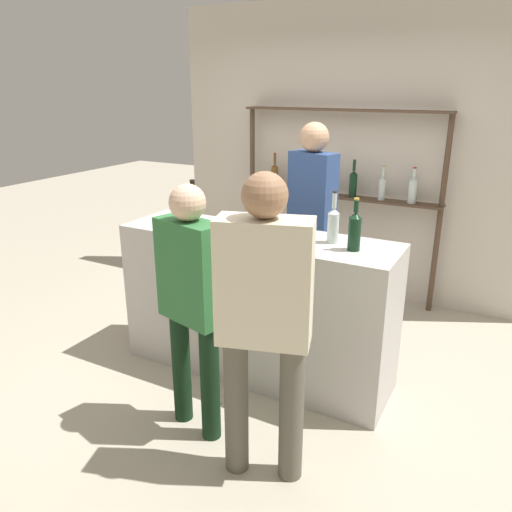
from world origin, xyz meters
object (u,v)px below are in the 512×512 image
object	(u,v)px
counter_bottle_0	(333,224)
counter_bottle_1	(193,211)
counter_bottle_2	(355,230)
server_behind_counter	(312,210)
customer_right	(264,312)
customer_center	(192,294)
wine_glass	(311,223)

from	to	relation	value
counter_bottle_0	counter_bottle_1	world-z (taller)	counter_bottle_1
counter_bottle_0	counter_bottle_2	bearing A→B (deg)	-26.80
counter_bottle_0	counter_bottle_1	xyz separation A→B (m)	(-0.98, -0.15, 0.01)
counter_bottle_0	server_behind_counter	world-z (taller)	server_behind_counter
server_behind_counter	customer_right	distance (m)	1.78
counter_bottle_0	customer_center	size ratio (longest dim) A/B	0.22
counter_bottle_1	server_behind_counter	world-z (taller)	server_behind_counter
counter_bottle_0	customer_center	distance (m)	1.02
wine_glass	customer_right	size ratio (longest dim) A/B	0.09
customer_center	server_behind_counter	bearing A→B (deg)	11.05
wine_glass	server_behind_counter	xyz separation A→B (m)	(-0.30, 0.76, -0.11)
wine_glass	customer_right	distance (m)	0.99
counter_bottle_0	counter_bottle_2	xyz separation A→B (m)	(0.17, -0.09, 0.00)
wine_glass	customer_center	distance (m)	0.95
counter_bottle_0	wine_glass	xyz separation A→B (m)	(-0.15, 0.00, -0.01)
counter_bottle_2	customer_center	bearing A→B (deg)	-134.09
customer_right	counter_bottle_2	bearing A→B (deg)	-27.80
customer_center	customer_right	bearing A→B (deg)	-90.43
counter_bottle_0	customer_right	bearing A→B (deg)	-90.10
counter_bottle_1	customer_right	distance (m)	1.29
counter_bottle_2	wine_glass	xyz separation A→B (m)	(-0.32, 0.09, -0.02)
counter_bottle_2	server_behind_counter	bearing A→B (deg)	126.37
counter_bottle_0	wine_glass	world-z (taller)	counter_bottle_0
counter_bottle_0	server_behind_counter	size ratio (longest dim) A/B	0.19
counter_bottle_1	customer_right	size ratio (longest dim) A/B	0.21
counter_bottle_1	customer_right	world-z (taller)	customer_right
counter_bottle_1	customer_center	size ratio (longest dim) A/B	0.23
counter_bottle_1	counter_bottle_2	size ratio (longest dim) A/B	1.06
counter_bottle_0	counter_bottle_2	world-z (taller)	counter_bottle_0
counter_bottle_0	customer_right	world-z (taller)	customer_right
customer_right	customer_center	world-z (taller)	customer_right
wine_glass	customer_center	bearing A→B (deg)	-115.25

